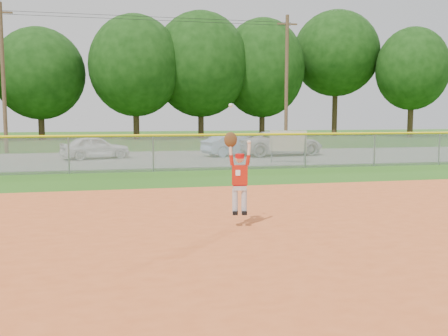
{
  "coord_description": "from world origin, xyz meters",
  "views": [
    {
      "loc": [
        -1.58,
        -10.6,
        2.36
      ],
      "look_at": [
        0.95,
        0.79,
        1.1
      ],
      "focal_mm": 40.0,
      "sensor_mm": 36.0,
      "label": 1
    }
  ],
  "objects_px": {
    "car_white_a": "(95,147)",
    "ballplayer": "(238,174)",
    "car_blue": "(235,145)",
    "car_white_b": "(280,143)",
    "sponsor_sign": "(288,142)"
  },
  "relations": [
    {
      "from": "sponsor_sign",
      "to": "car_blue",
      "type": "bearing_deg",
      "value": 108.82
    },
    {
      "from": "car_blue",
      "to": "ballplayer",
      "type": "relative_size",
      "value": 1.64
    },
    {
      "from": "ballplayer",
      "to": "car_white_a",
      "type": "bearing_deg",
      "value": 101.44
    },
    {
      "from": "car_blue",
      "to": "car_white_b",
      "type": "bearing_deg",
      "value": -113.04
    },
    {
      "from": "car_white_a",
      "to": "ballplayer",
      "type": "relative_size",
      "value": 1.55
    },
    {
      "from": "car_white_b",
      "to": "sponsor_sign",
      "type": "bearing_deg",
      "value": 157.59
    },
    {
      "from": "car_white_a",
      "to": "car_blue",
      "type": "relative_size",
      "value": 0.95
    },
    {
      "from": "car_white_a",
      "to": "ballplayer",
      "type": "distance_m",
      "value": 17.45
    },
    {
      "from": "car_white_a",
      "to": "car_blue",
      "type": "xyz_separation_m",
      "value": [
        7.63,
        0.31,
        0.01
      ]
    },
    {
      "from": "car_white_b",
      "to": "sponsor_sign",
      "type": "xyz_separation_m",
      "value": [
        -1.05,
        -4.28,
        0.32
      ]
    },
    {
      "from": "car_white_a",
      "to": "car_white_b",
      "type": "height_order",
      "value": "car_white_b"
    },
    {
      "from": "car_white_b",
      "to": "ballplayer",
      "type": "relative_size",
      "value": 2.18
    },
    {
      "from": "sponsor_sign",
      "to": "car_white_a",
      "type": "bearing_deg",
      "value": 155.28
    },
    {
      "from": "car_blue",
      "to": "sponsor_sign",
      "type": "height_order",
      "value": "sponsor_sign"
    },
    {
      "from": "car_white_b",
      "to": "ballplayer",
      "type": "xyz_separation_m",
      "value": [
        -6.76,
        -17.16,
        0.42
      ]
    }
  ]
}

